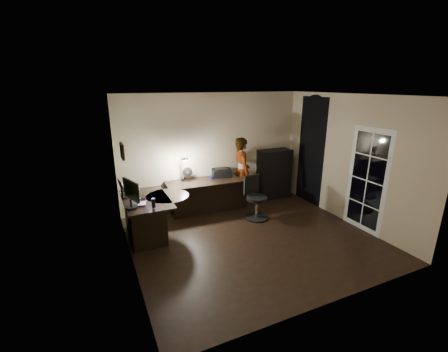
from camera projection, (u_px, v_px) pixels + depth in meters
name	position (u px, v px, depth m)	size (l,w,h in m)	color
floor	(253.00, 239.00, 5.83)	(4.50, 4.00, 0.01)	black
ceiling	(258.00, 95.00, 5.03)	(4.50, 4.00, 0.01)	silver
wall_back	(213.00, 151.00, 7.17)	(4.50, 0.01, 2.70)	#C9B595
wall_front	(337.00, 214.00, 3.68)	(4.50, 0.01, 2.70)	#C9B595
wall_left	(126.00, 189.00, 4.54)	(0.01, 4.00, 2.70)	#C9B595
wall_right	(348.00, 160.00, 6.32)	(0.01, 4.00, 2.70)	#C9B595
green_wall_overlay	(127.00, 189.00, 4.54)	(0.00, 4.00, 2.70)	#485B2A
arched_doorway	(311.00, 151.00, 7.33)	(0.01, 0.90, 2.60)	black
french_door	(367.00, 181.00, 5.92)	(0.02, 0.92, 2.10)	white
framed_picture	(122.00, 151.00, 4.80)	(0.04, 0.30, 0.25)	black
desk_left	(147.00, 218.00, 5.83)	(0.84, 1.36, 0.78)	black
desk_right	(210.00, 195.00, 7.03)	(1.99, 0.70, 0.75)	black
cabinet	(274.00, 174.00, 7.83)	(0.85, 0.42, 1.27)	black
laptop_stand	(128.00, 193.00, 5.83)	(0.25, 0.21, 0.10)	silver
laptop	(130.00, 184.00, 5.79)	(0.34, 0.32, 0.23)	silver
monitor	(130.00, 198.00, 5.22)	(0.11, 0.55, 0.36)	black
mouse	(138.00, 198.00, 5.64)	(0.06, 0.09, 0.04)	silver
phone	(143.00, 197.00, 5.75)	(0.07, 0.14, 0.01)	black
pen	(143.00, 199.00, 5.63)	(0.01, 0.13, 0.01)	black
speaker	(153.00, 203.00, 5.24)	(0.07, 0.07, 0.17)	black
notepad	(142.00, 203.00, 5.43)	(0.14, 0.19, 0.01)	silver
desk_fan	(188.00, 174.00, 6.80)	(0.22, 0.12, 0.34)	black
headphones	(215.00, 176.00, 7.10)	(0.21, 0.09, 0.10)	#090C9B
printer	(222.00, 172.00, 7.20)	(0.45, 0.35, 0.20)	black
desk_lamp	(182.00, 168.00, 6.78)	(0.15, 0.28, 0.62)	black
office_chair	(257.00, 198.00, 6.58)	(0.53, 0.53, 0.95)	black
person	(242.00, 171.00, 7.31)	(0.60, 0.40, 1.67)	#D8A88C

